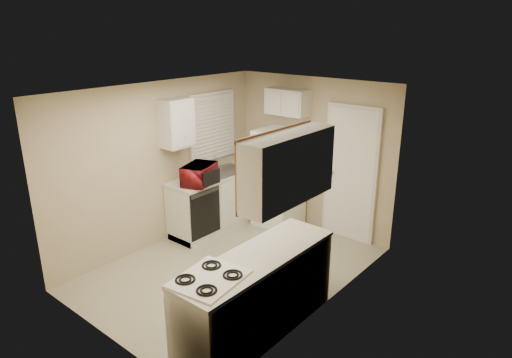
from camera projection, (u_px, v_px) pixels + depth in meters
The scene contains 19 objects.
floor at pixel (233, 268), 6.20m from camera, with size 3.80×3.80×0.00m, color beige.
ceiling at pixel (229, 90), 5.42m from camera, with size 3.80×3.80×0.00m, color white.
wall_left at pixel (161, 164), 6.66m from camera, with size 3.80×3.80×0.00m, color #C1AE8C.
wall_right at pixel (325, 213), 4.96m from camera, with size 3.80×3.80×0.00m, color #C1AE8C.
wall_back at pixel (313, 154), 7.19m from camera, with size 2.80×2.80×0.00m, color #C1AE8C.
wall_front at pixel (98, 235), 4.43m from camera, with size 2.80×2.80×0.00m, color #C1AE8C.
left_counter at pixel (220, 200), 7.37m from camera, with size 0.60×1.80×0.90m, color silver.
dishwasher at pixel (205, 213), 6.75m from camera, with size 0.03×0.58×0.72m, color black.
sink at pixel (225, 173), 7.35m from camera, with size 0.54×0.74×0.16m, color gray.
microwave at pixel (199, 174), 6.70m from camera, with size 0.30×0.54×0.36m, color maroon.
soap_bottle at pixel (241, 159), 7.66m from camera, with size 0.08×0.08×0.18m, color beige.
window_blinds at pixel (213, 126), 7.27m from camera, with size 0.10×0.98×1.08m, color silver.
upper_cabinet_left at pixel (177, 123), 6.53m from camera, with size 0.30×0.45×0.70m, color silver.
refrigerator at pixel (279, 179), 7.30m from camera, with size 0.65×0.64×1.59m, color white.
cabinet_over_fridge at pixel (288, 102), 7.07m from camera, with size 0.70×0.30×0.40m, color silver.
interior_door at pixel (350, 174), 6.80m from camera, with size 0.86×0.06×2.08m, color white.
right_counter at pixel (257, 294), 4.81m from camera, with size 0.60×2.00×0.90m, color silver.
stove at pixel (211, 324), 4.39m from camera, with size 0.54×0.67×0.81m, color white.
upper_cabinet_right at pixel (289, 168), 4.50m from camera, with size 0.30×1.20×0.70m, color silver.
Camera 1 is at (3.75, -4.00, 3.15)m, focal length 32.00 mm.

